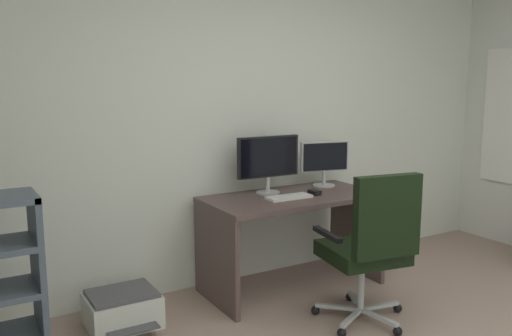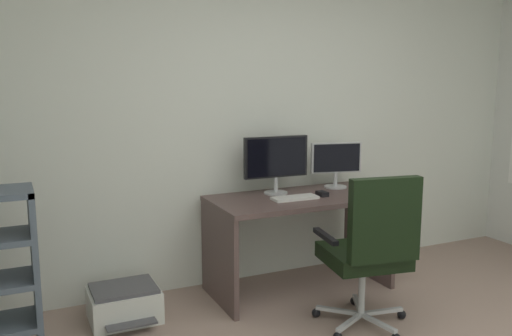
{
  "view_description": "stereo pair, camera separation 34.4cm",
  "coord_description": "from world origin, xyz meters",
  "px_view_note": "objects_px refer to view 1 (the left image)",
  "views": [
    {
      "loc": [
        -2.05,
        -1.39,
        1.59
      ],
      "look_at": [
        -0.31,
        1.53,
        1.02
      ],
      "focal_mm": 37.53,
      "sensor_mm": 36.0,
      "label": 1
    },
    {
      "loc": [
        -1.75,
        -1.55,
        1.59
      ],
      "look_at": [
        -0.31,
        1.53,
        1.02
      ],
      "focal_mm": 37.53,
      "sensor_mm": 36.0,
      "label": 2
    }
  ],
  "objects_px": {
    "desk": "(292,221)",
    "keyboard": "(289,197)",
    "monitor_main": "(268,159)",
    "computer_mouse": "(314,192)",
    "printer": "(123,309)",
    "office_chair": "(371,243)",
    "monitor_secondary": "(324,159)"
  },
  "relations": [
    {
      "from": "desk",
      "to": "keyboard",
      "type": "xyz_separation_m",
      "value": [
        -0.08,
        -0.07,
        0.21
      ]
    },
    {
      "from": "monitor_main",
      "to": "keyboard",
      "type": "distance_m",
      "value": 0.34
    },
    {
      "from": "computer_mouse",
      "to": "printer",
      "type": "height_order",
      "value": "computer_mouse"
    },
    {
      "from": "monitor_main",
      "to": "printer",
      "type": "height_order",
      "value": "monitor_main"
    },
    {
      "from": "keyboard",
      "to": "office_chair",
      "type": "xyz_separation_m",
      "value": [
        0.14,
        -0.72,
        -0.17
      ]
    },
    {
      "from": "monitor_main",
      "to": "desk",
      "type": "bearing_deg",
      "value": -53.1
    },
    {
      "from": "keyboard",
      "to": "office_chair",
      "type": "bearing_deg",
      "value": -77.7
    },
    {
      "from": "monitor_main",
      "to": "monitor_secondary",
      "type": "relative_size",
      "value": 1.25
    },
    {
      "from": "desk",
      "to": "computer_mouse",
      "type": "xyz_separation_m",
      "value": [
        0.16,
        -0.06,
        0.22
      ]
    },
    {
      "from": "monitor_main",
      "to": "office_chair",
      "type": "distance_m",
      "value": 1.06
    },
    {
      "from": "printer",
      "to": "desk",
      "type": "bearing_deg",
      "value": -0.88
    },
    {
      "from": "keyboard",
      "to": "office_chair",
      "type": "relative_size",
      "value": 0.33
    },
    {
      "from": "monitor_secondary",
      "to": "computer_mouse",
      "type": "bearing_deg",
      "value": -140.03
    },
    {
      "from": "desk",
      "to": "office_chair",
      "type": "bearing_deg",
      "value": -85.9
    },
    {
      "from": "computer_mouse",
      "to": "printer",
      "type": "relative_size",
      "value": 0.22
    },
    {
      "from": "monitor_main",
      "to": "office_chair",
      "type": "height_order",
      "value": "monitor_main"
    },
    {
      "from": "desk",
      "to": "office_chair",
      "type": "relative_size",
      "value": 1.3
    },
    {
      "from": "computer_mouse",
      "to": "office_chair",
      "type": "relative_size",
      "value": 0.1
    },
    {
      "from": "office_chair",
      "to": "printer",
      "type": "bearing_deg",
      "value": 149.27
    },
    {
      "from": "monitor_secondary",
      "to": "printer",
      "type": "height_order",
      "value": "monitor_secondary"
    },
    {
      "from": "monitor_secondary",
      "to": "desk",
      "type": "bearing_deg",
      "value": -159.46
    },
    {
      "from": "monitor_main",
      "to": "computer_mouse",
      "type": "bearing_deg",
      "value": -38.46
    },
    {
      "from": "monitor_secondary",
      "to": "printer",
      "type": "relative_size",
      "value": 0.91
    },
    {
      "from": "keyboard",
      "to": "printer",
      "type": "relative_size",
      "value": 0.76
    },
    {
      "from": "keyboard",
      "to": "computer_mouse",
      "type": "distance_m",
      "value": 0.24
    },
    {
      "from": "monitor_secondary",
      "to": "office_chair",
      "type": "bearing_deg",
      "value": -110.83
    },
    {
      "from": "keyboard",
      "to": "computer_mouse",
      "type": "relative_size",
      "value": 3.4
    },
    {
      "from": "office_chair",
      "to": "printer",
      "type": "relative_size",
      "value": 2.28
    },
    {
      "from": "monitor_secondary",
      "to": "computer_mouse",
      "type": "distance_m",
      "value": 0.4
    },
    {
      "from": "monitor_main",
      "to": "computer_mouse",
      "type": "distance_m",
      "value": 0.43
    },
    {
      "from": "monitor_secondary",
      "to": "office_chair",
      "type": "relative_size",
      "value": 0.4
    },
    {
      "from": "desk",
      "to": "computer_mouse",
      "type": "height_order",
      "value": "computer_mouse"
    }
  ]
}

